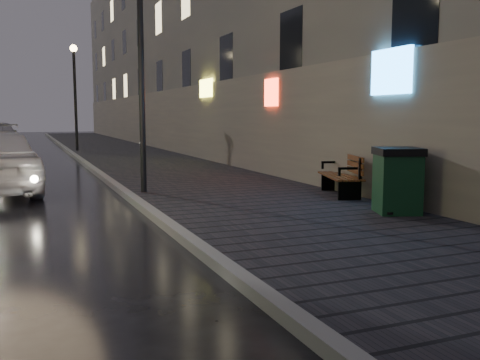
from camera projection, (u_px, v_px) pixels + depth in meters
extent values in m
plane|color=black|center=(97.00, 280.00, 6.33)|extent=(120.00, 120.00, 0.00)
cube|color=black|center=(121.00, 152.00, 27.09)|extent=(4.60, 58.00, 0.15)
cube|color=slate|center=(72.00, 153.00, 26.18)|extent=(0.20, 58.00, 0.15)
cube|color=#605B54|center=(162.00, 37.00, 31.19)|extent=(1.80, 50.00, 13.00)
cylinder|color=black|center=(142.00, 84.00, 12.22)|extent=(0.14, 0.14, 5.00)
cylinder|color=black|center=(75.00, 101.00, 26.92)|extent=(0.14, 0.14, 5.00)
sphere|color=#FFD88C|center=(73.00, 48.00, 26.61)|extent=(0.36, 0.36, 0.36)
cube|color=black|center=(349.00, 191.00, 11.30)|extent=(0.49, 0.21, 0.40)
cube|color=black|center=(360.00, 174.00, 11.27)|extent=(0.07, 0.07, 0.70)
cube|color=black|center=(348.00, 168.00, 11.23)|extent=(0.41, 0.17, 0.05)
cube|color=black|center=(332.00, 182.00, 12.77)|extent=(0.49, 0.21, 0.40)
cube|color=black|center=(341.00, 168.00, 12.75)|extent=(0.07, 0.07, 0.70)
cube|color=black|center=(330.00, 162.00, 12.71)|extent=(0.41, 0.17, 0.05)
cube|color=#512711|center=(340.00, 176.00, 12.01)|extent=(1.12, 1.89, 0.04)
cube|color=#512711|center=(351.00, 163.00, 11.99)|extent=(0.57, 1.72, 0.40)
cube|color=#0E3319|center=(397.00, 184.00, 9.78)|extent=(0.94, 0.94, 1.07)
cube|color=black|center=(398.00, 151.00, 9.70)|extent=(1.01, 1.01, 0.13)
imported|color=#A7A6AE|center=(2.00, 134.00, 37.11)|extent=(1.79, 3.87, 1.28)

